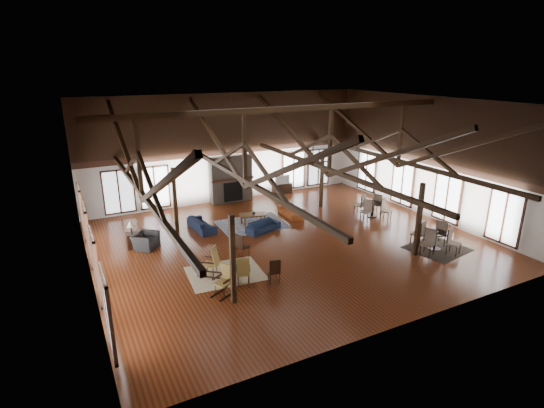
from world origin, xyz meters
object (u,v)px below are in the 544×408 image
sofa_orange (290,211)px  cafe_table_near (435,237)px  armchair (146,241)px  sofa_navy_front (263,226)px  sofa_navy_left (202,224)px  cafe_table_far (373,207)px  tv_console (282,188)px  coffee_table (253,215)px

sofa_orange → cafe_table_near: 7.23m
sofa_orange → armchair: bearing=-80.1°
sofa_navy_front → armchair: (-5.27, 0.56, 0.08)m
sofa_navy_front → sofa_navy_left: sofa_navy_left is taller
cafe_table_far → tv_console: (-2.13, 5.80, -0.22)m
sofa_navy_front → sofa_orange: bearing=13.9°
sofa_navy_front → cafe_table_far: size_ratio=0.85×
cafe_table_near → coffee_table: bearing=131.6°
sofa_orange → tv_console: bearing=162.1°
armchair → tv_console: (9.02, 4.51, -0.03)m
cafe_table_far → cafe_table_near: bearing=-94.2°
sofa_navy_front → sofa_orange: 2.52m
sofa_navy_left → cafe_table_far: size_ratio=0.95×
cafe_table_near → cafe_table_far: 4.41m
coffee_table → cafe_table_far: bearing=-3.9°
sofa_navy_front → sofa_orange: size_ratio=0.96×
sofa_orange → tv_console: 4.11m
tv_console → cafe_table_near: bearing=-79.9°
coffee_table → armchair: size_ratio=1.39×
cafe_table_near → cafe_table_far: (0.32, 4.39, -0.02)m
cafe_table_near → sofa_navy_front: bearing=137.4°
coffee_table → cafe_table_near: bearing=-34.7°
sofa_orange → sofa_navy_front: bearing=-55.2°
sofa_orange → cafe_table_far: (3.70, -1.99, 0.26)m
sofa_orange → cafe_table_near: (3.38, -6.39, 0.28)m
sofa_navy_left → sofa_orange: sofa_navy_left is taller
sofa_orange → armchair: 7.49m
sofa_navy_left → cafe_table_far: bearing=-110.4°
sofa_navy_front → tv_console: (3.75, 5.08, 0.05)m
sofa_navy_left → cafe_table_near: size_ratio=0.91×
cafe_table_near → tv_console: bearing=100.1°
coffee_table → cafe_table_far: (5.88, -1.87, 0.09)m
cafe_table_near → cafe_table_far: size_ratio=1.05×
coffee_table → tv_console: tv_console is taller
armchair → cafe_table_near: bearing=-77.0°
sofa_navy_left → armchair: 2.92m
coffee_table → tv_console: (3.75, 3.93, -0.13)m
coffee_table → cafe_table_near: size_ratio=0.66×
tv_console → cafe_table_far: bearing=-69.8°
armchair → cafe_table_far: 11.23m
cafe_table_far → sofa_navy_front: bearing=173.0°
sofa_navy_left → tv_console: (6.25, 3.58, 0.02)m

